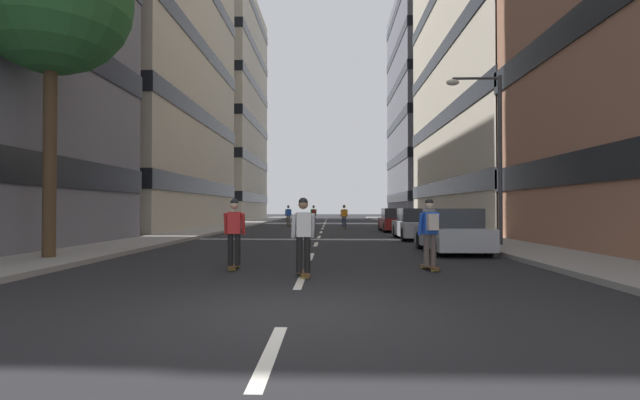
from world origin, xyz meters
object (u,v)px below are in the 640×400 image
parked_car_mid (451,232)px  skater_4 (303,233)px  skater_0 (344,215)px  parked_car_near (416,225)px  skater_2 (314,214)px  skater_1 (430,229)px  streetlamp_right (490,140)px  skater_5 (288,214)px  skater_3 (234,230)px  parked_car_far (395,221)px

parked_car_mid → skater_4: skater_4 is taller
parked_car_mid → skater_0: skater_0 is taller
parked_car_near → skater_2: size_ratio=2.47×
parked_car_near → parked_car_mid: bearing=-90.0°
skater_2 → parked_car_mid: bearing=-77.0°
parked_car_mid → skater_1: skater_1 is taller
streetlamp_right → skater_5: streetlamp_right is taller
parked_car_mid → skater_1: 5.04m
streetlamp_right → skater_0: bearing=106.2°
skater_3 → skater_4: 2.18m
parked_car_far → skater_5: 12.13m
parked_car_near → skater_2: skater_2 is taller
streetlamp_right → skater_1: streetlamp_right is taller
parked_car_mid → skater_0: (-3.19, 19.39, 0.29)m
parked_car_mid → streetlamp_right: size_ratio=0.68×
skater_2 → skater_4: same height
parked_car_far → streetlamp_right: 13.33m
skater_1 → skater_0: bearing=93.5°
skater_3 → skater_0: bearing=81.9°
streetlamp_right → parked_car_far: bearing=98.7°
skater_2 → skater_5: same height
parked_car_far → skater_2: skater_2 is taller
skater_3 → skater_5: bearing=92.5°
parked_car_near → skater_3: 13.30m
parked_car_mid → skater_2: (-5.70, 24.63, 0.32)m
skater_4 → skater_3: bearing=146.2°
parked_car_near → skater_0: size_ratio=2.47×
parked_car_mid → skater_0: bearing=99.3°
parked_car_mid → skater_0: size_ratio=2.47×
skater_3 → skater_4: same height
skater_2 → skater_5: (-2.13, -0.90, -0.03)m
parked_car_mid → skater_2: 25.28m
parked_car_near → streetlamp_right: size_ratio=0.68×
skater_0 → skater_1: size_ratio=1.00×
skater_2 → skater_4: size_ratio=1.00×
skater_2 → skater_4: 30.53m
parked_car_near → skater_1: size_ratio=2.47×
skater_5 → skater_0: bearing=-43.1°
parked_car_far → skater_4: bearing=-103.3°
skater_4 → skater_0: bearing=86.3°
parked_car_far → skater_3: size_ratio=2.47×
streetlamp_right → skater_3: bearing=-143.2°
parked_car_far → skater_0: skater_0 is taller
skater_4 → skater_5: 29.78m
skater_2 → skater_3: 29.32m
parked_car_mid → skater_5: size_ratio=2.47×
parked_car_mid → skater_0: 19.65m
skater_1 → skater_2: 29.63m
skater_5 → skater_1: bearing=-77.9°
parked_car_mid → skater_4: (-4.80, -5.89, 0.29)m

